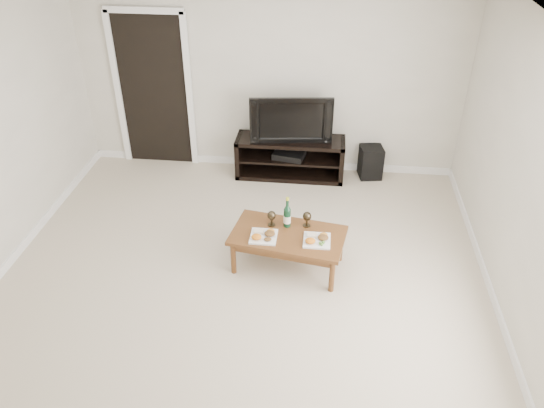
{
  "coord_description": "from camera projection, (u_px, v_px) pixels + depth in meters",
  "views": [
    {
      "loc": [
        0.77,
        -3.8,
        3.63
      ],
      "look_at": [
        0.27,
        0.68,
        0.7
      ],
      "focal_mm": 35.0,
      "sensor_mm": 36.0,
      "label": 1
    }
  ],
  "objects": [
    {
      "name": "ceiling",
      "position": [
        224.0,
        29.0,
        3.79
      ],
      "size": [
        5.0,
        5.5,
        0.04
      ],
      "primitive_type": "cube",
      "color": "white",
      "rests_on": "back_wall"
    },
    {
      "name": "plate_right",
      "position": [
        317.0,
        239.0,
        5.3
      ],
      "size": [
        0.27,
        0.27,
        0.07
      ],
      "primitive_type": "cube",
      "color": "white",
      "rests_on": "coffee_table"
    },
    {
      "name": "goblet_right",
      "position": [
        307.0,
        219.0,
        5.5
      ],
      "size": [
        0.09,
        0.09,
        0.17
      ],
      "primitive_type": null,
      "color": "#322A1B",
      "rests_on": "coffee_table"
    },
    {
      "name": "plate_left",
      "position": [
        264.0,
        235.0,
        5.35
      ],
      "size": [
        0.27,
        0.27,
        0.07
      ],
      "primitive_type": "cube",
      "color": "white",
      "rests_on": "coffee_table"
    },
    {
      "name": "coffee_table",
      "position": [
        288.0,
        250.0,
        5.54
      ],
      "size": [
        1.24,
        0.81,
        0.42
      ],
      "primitive_type": "cube",
      "rotation": [
        0.0,
        0.0,
        -0.17
      ],
      "color": "brown",
      "rests_on": "ground"
    },
    {
      "name": "av_receiver",
      "position": [
        289.0,
        155.0,
        7.09
      ],
      "size": [
        0.45,
        0.37,
        0.08
      ],
      "primitive_type": "cube",
      "rotation": [
        0.0,
        0.0,
        -0.2
      ],
      "color": "black",
      "rests_on": "media_console"
    },
    {
      "name": "media_console",
      "position": [
        290.0,
        158.0,
        7.12
      ],
      "size": [
        1.44,
        0.45,
        0.55
      ],
      "primitive_type": "cube",
      "color": "black",
      "rests_on": "ground"
    },
    {
      "name": "goblet_left",
      "position": [
        272.0,
        218.0,
        5.51
      ],
      "size": [
        0.09,
        0.09,
        0.17
      ],
      "primitive_type": null,
      "color": "#322A1B",
      "rests_on": "coffee_table"
    },
    {
      "name": "back_wall",
      "position": [
        269.0,
        76.0,
        6.82
      ],
      "size": [
        5.0,
        0.04,
        2.6
      ],
      "primitive_type": "cube",
      "color": "silver",
      "rests_on": "ground"
    },
    {
      "name": "television",
      "position": [
        291.0,
        118.0,
        6.8
      ],
      "size": [
        1.07,
        0.26,
        0.61
      ],
      "primitive_type": "imported",
      "rotation": [
        0.0,
        0.0,
        0.12
      ],
      "color": "black",
      "rests_on": "media_console"
    },
    {
      "name": "floor",
      "position": [
        237.0,
        299.0,
        5.22
      ],
      "size": [
        5.5,
        5.5,
        0.0
      ],
      "primitive_type": "plane",
      "color": "beige",
      "rests_on": "ground"
    },
    {
      "name": "wine_bottle",
      "position": [
        287.0,
        212.0,
        5.45
      ],
      "size": [
        0.07,
        0.07,
        0.35
      ],
      "primitive_type": "cylinder",
      "color": "#0E341D",
      "rests_on": "coffee_table"
    },
    {
      "name": "doorway",
      "position": [
        154.0,
        92.0,
        7.08
      ],
      "size": [
        0.9,
        0.02,
        2.05
      ],
      "primitive_type": "cube",
      "color": "black",
      "rests_on": "ground"
    },
    {
      "name": "subwoofer",
      "position": [
        371.0,
        162.0,
        7.14
      ],
      "size": [
        0.34,
        0.34,
        0.43
      ],
      "primitive_type": "cube",
      "rotation": [
        0.0,
        0.0,
        0.17
      ],
      "color": "black",
      "rests_on": "ground"
    }
  ]
}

